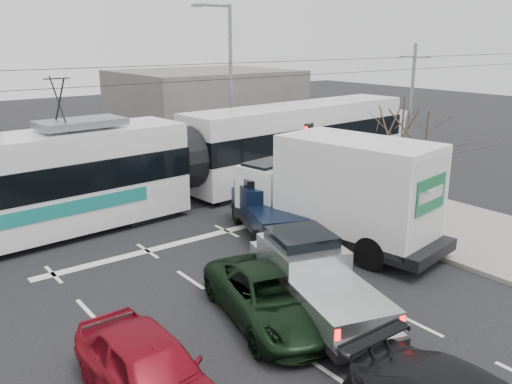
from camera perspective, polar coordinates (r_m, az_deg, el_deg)
ground at (r=15.99m, az=4.06°, el=-11.30°), size 120.00×120.00×0.00m
sidewalk_right at (r=22.49m, az=21.66°, el=-3.99°), size 6.00×60.00×0.15m
rails at (r=23.84m, az=-11.95°, el=-2.24°), size 60.00×1.60×0.03m
building_right at (r=41.02m, az=-5.42°, el=9.15°), size 12.00×10.00×5.00m
bare_tree at (r=21.80m, az=15.12°, el=6.12°), size 2.40×2.40×5.00m
traffic_signal at (r=23.83m, az=5.66°, el=4.82°), size 0.44×0.44×3.60m
street_lamp_near at (r=29.87m, az=-2.98°, el=11.71°), size 2.38×0.25×9.00m
catenary at (r=22.95m, az=-12.51°, el=6.98°), size 60.00×0.20×7.00m
tram at (r=24.20m, az=-7.95°, el=3.33°), size 28.93×4.99×5.88m
silver_pickup at (r=15.10m, az=5.93°, el=-8.78°), size 3.43×5.94×2.05m
box_truck at (r=19.65m, az=8.85°, el=-0.04°), size 4.01×8.28×3.97m
navy_pickup at (r=20.94m, az=1.03°, el=-1.52°), size 3.47×5.23×2.07m
green_car at (r=14.60m, az=1.57°, el=-10.98°), size 3.42×5.43×1.40m
red_car at (r=11.79m, az=-11.16°, el=-18.02°), size 1.87×4.60×1.56m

